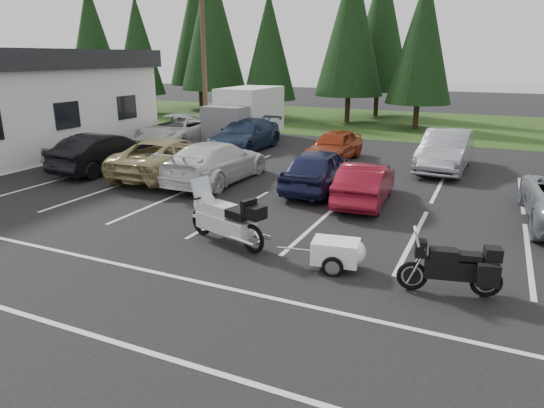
{
  "coord_description": "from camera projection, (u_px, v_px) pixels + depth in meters",
  "views": [
    {
      "loc": [
        4.8,
        -11.31,
        4.58
      ],
      "look_at": [
        -0.18,
        -0.5,
        0.94
      ],
      "focal_mm": 32.0,
      "sensor_mm": 36.0,
      "label": 1
    }
  ],
  "objects": [
    {
      "name": "car_far_3",
      "position": [
        446.0,
        151.0,
        20.14
      ],
      "size": [
        1.95,
        5.06,
        1.64
      ],
      "primitive_type": "imported",
      "rotation": [
        0.0,
        0.0,
        -0.04
      ],
      "color": "gray",
      "rests_on": "ground"
    },
    {
      "name": "grass_strip",
      "position": [
        420.0,
        124.0,
        33.93
      ],
      "size": [
        80.0,
        16.0,
        0.01
      ],
      "primitive_type": "cube",
      "color": "#1F3C13",
      "rests_on": "ground"
    },
    {
      "name": "box_truck",
      "position": [
        242.0,
        115.0,
        26.72
      ],
      "size": [
        2.4,
        5.6,
        2.9
      ],
      "primitive_type": null,
      "color": "silver",
      "rests_on": "ground"
    },
    {
      "name": "ground",
      "position": [
        286.0,
        233.0,
        13.09
      ],
      "size": [
        120.0,
        120.0,
        0.0
      ],
      "primitive_type": "plane",
      "color": "black",
      "rests_on": "ground"
    },
    {
      "name": "conifer_5",
      "position": [
        423.0,
        39.0,
        30.2
      ],
      "size": [
        4.14,
        4.14,
        9.63
      ],
      "color": "#332316",
      "rests_on": "ground"
    },
    {
      "name": "car_near_2",
      "position": [
        171.0,
        157.0,
        19.14
      ],
      "size": [
        2.82,
        5.68,
        1.55
      ],
      "primitive_type": "imported",
      "rotation": [
        0.0,
        0.0,
        3.19
      ],
      "color": "#9E905B",
      "rests_on": "ground"
    },
    {
      "name": "lake_water",
      "position": [
        492.0,
        95.0,
        59.26
      ],
      "size": [
        70.0,
        50.0,
        0.02
      ],
      "primitive_type": "cube",
      "color": "slate",
      "rests_on": "ground"
    },
    {
      "name": "conifer_4",
      "position": [
        351.0,
        26.0,
        33.06
      ],
      "size": [
        4.8,
        4.8,
        11.17
      ],
      "color": "#332316",
      "rests_on": "ground"
    },
    {
      "name": "car_near_5",
      "position": [
        365.0,
        183.0,
        15.64
      ],
      "size": [
        1.68,
        4.12,
        1.33
      ],
      "primitive_type": "imported",
      "rotation": [
        0.0,
        0.0,
        3.21
      ],
      "color": "maroon",
      "rests_on": "ground"
    },
    {
      "name": "conifer_1",
      "position": [
        138.0,
        46.0,
        38.72
      ],
      "size": [
        3.96,
        3.96,
        9.22
      ],
      "color": "#332316",
      "rests_on": "ground"
    },
    {
      "name": "utility_pole",
      "position": [
        204.0,
        54.0,
        26.13
      ],
      "size": [
        1.6,
        0.26,
        9.0
      ],
      "color": "#473321",
      "rests_on": "ground"
    },
    {
      "name": "car_near_4",
      "position": [
        319.0,
        169.0,
        17.11
      ],
      "size": [
        1.93,
        4.5,
        1.51
      ],
      "primitive_type": "imported",
      "rotation": [
        0.0,
        0.0,
        3.17
      ],
      "color": "#1A1E42",
      "rests_on": "ground"
    },
    {
      "name": "car_far_0",
      "position": [
        177.0,
        131.0,
        25.42
      ],
      "size": [
        3.18,
        6.13,
        1.65
      ],
      "primitive_type": "imported",
      "rotation": [
        0.0,
        0.0,
        0.07
      ],
      "color": "silver",
      "rests_on": "ground"
    },
    {
      "name": "car_far_1",
      "position": [
        245.0,
        135.0,
        24.44
      ],
      "size": [
        2.19,
        5.29,
        1.53
      ],
      "primitive_type": "imported",
      "rotation": [
        0.0,
        0.0,
        0.01
      ],
      "color": "#1C2B48",
      "rests_on": "ground"
    },
    {
      "name": "conifer_back_a",
      "position": [
        198.0,
        25.0,
        42.43
      ],
      "size": [
        5.28,
        5.28,
        12.3
      ],
      "color": "#332316",
      "rests_on": "ground"
    },
    {
      "name": "conifer_2",
      "position": [
        212.0,
        24.0,
        37.25
      ],
      "size": [
        5.1,
        5.1,
        11.89
      ],
      "color": "#332316",
      "rests_on": "ground"
    },
    {
      "name": "conifer_back_b",
      "position": [
        381.0,
        26.0,
        36.59
      ],
      "size": [
        4.97,
        4.97,
        11.58
      ],
      "color": "#332316",
      "rests_on": "ground"
    },
    {
      "name": "conifer_0",
      "position": [
        92.0,
        36.0,
        42.0
      ],
      "size": [
        4.58,
        4.58,
        10.66
      ],
      "color": "#332316",
      "rests_on": "ground"
    },
    {
      "name": "conifer_3",
      "position": [
        269.0,
        46.0,
        34.33
      ],
      "size": [
        3.87,
        3.87,
        9.02
      ],
      "color": "#332316",
      "rests_on": "ground"
    },
    {
      "name": "car_far_2",
      "position": [
        334.0,
        146.0,
        21.97
      ],
      "size": [
        1.91,
        4.18,
        1.39
      ],
      "primitive_type": "imported",
      "rotation": [
        0.0,
        0.0,
        -0.07
      ],
      "color": "#953013",
      "rests_on": "ground"
    },
    {
      "name": "cargo_trailer",
      "position": [
        335.0,
        255.0,
        10.8
      ],
      "size": [
        1.6,
        1.06,
        0.69
      ],
      "primitive_type": null,
      "rotation": [
        0.0,
        0.0,
        0.16
      ],
      "color": "white",
      "rests_on": "ground"
    },
    {
      "name": "car_near_3",
      "position": [
        216.0,
        162.0,
        18.23
      ],
      "size": [
        2.15,
        5.29,
        1.53
      ],
      "primitive_type": "imported",
      "rotation": [
        0.0,
        0.0,
        3.14
      ],
      "color": "white",
      "rests_on": "ground"
    },
    {
      "name": "adventure_motorcycle",
      "position": [
        451.0,
        262.0,
        9.58
      ],
      "size": [
        2.35,
        1.24,
        1.36
      ],
      "primitive_type": null,
      "rotation": [
        0.0,
        0.0,
        0.22
      ],
      "color": "black",
      "rests_on": "ground"
    },
    {
      "name": "touring_motorcycle",
      "position": [
        225.0,
        214.0,
        12.15
      ],
      "size": [
        3.02,
        1.71,
        1.6
      ],
      "primitive_type": null,
      "rotation": [
        0.0,
        0.0,
        -0.3
      ],
      "color": "silver",
      "rests_on": "ground"
    },
    {
      "name": "car_near_1",
      "position": [
        105.0,
        152.0,
        20.0
      ],
      "size": [
        1.83,
        4.81,
        1.56
      ],
      "primitive_type": "imported",
      "rotation": [
        0.0,
        0.0,
        3.1
      ],
      "color": "black",
      "rests_on": "ground"
    },
    {
      "name": "car_near_0",
      "position": [
        88.0,
        149.0,
        21.33
      ],
      "size": [
        1.86,
        4.1,
        1.37
      ],
      "primitive_type": "imported",
      "rotation": [
        0.0,
        0.0,
        3.08
      ],
      "color": "#B6B7BB",
      "rests_on": "ground"
    },
    {
      "name": "stall_markings",
      "position": [
        312.0,
        212.0,
        14.82
      ],
      "size": [
        32.0,
        16.0,
        0.01
      ],
      "primitive_type": "cube",
      "color": "silver",
      "rests_on": "ground"
    }
  ]
}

